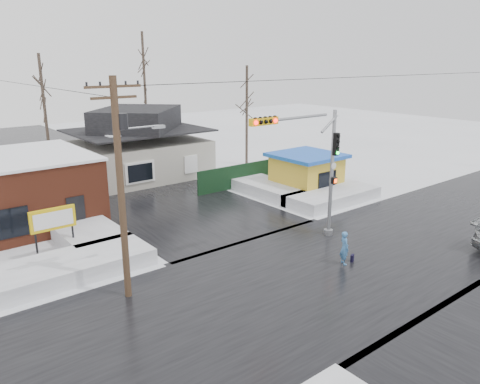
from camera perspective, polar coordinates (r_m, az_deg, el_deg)
ground at (r=22.42m, az=9.77°, el=-9.61°), size 120.00×120.00×0.00m
road_ns at (r=22.42m, az=9.77°, el=-9.58°), size 10.00×120.00×0.02m
road_ew at (r=22.42m, az=9.77°, el=-9.58°), size 120.00×10.00×0.02m
snowbank_nw at (r=23.10m, az=-19.57°, el=-8.47°), size 7.00×3.00×0.80m
snowbank_ne at (r=32.97m, az=11.20°, el=-0.52°), size 7.00×3.00×0.80m
snowbank_nside_w at (r=28.11m, az=-19.19°, el=-4.04°), size 3.00×8.00×0.80m
snowbank_nside_e at (r=34.93m, az=2.81°, el=0.71°), size 3.00×8.00×0.80m
traffic_signal at (r=24.58m, az=8.91°, el=3.91°), size 6.05×0.68×7.00m
utility_pole at (r=18.83m, az=-14.23°, el=1.70°), size 3.15×0.44×9.00m
marquee_sign at (r=24.79m, az=-21.84°, el=-3.25°), size 2.20×0.21×2.55m
house at (r=39.87m, az=-12.27°, el=5.55°), size 10.40×8.40×5.76m
kiosk at (r=34.97m, az=8.09°, el=2.38°), size 4.60×4.60×2.88m
fence at (r=35.97m, az=0.12°, el=2.00°), size 8.00×0.12×1.80m
tree_far_left at (r=40.85m, az=-23.06°, el=12.45°), size 3.00×3.00×10.00m
tree_far_mid at (r=46.41m, az=-11.70°, el=15.61°), size 3.00×3.00×12.00m
tree_far_right at (r=43.10m, az=0.84°, el=12.75°), size 3.00×3.00×9.00m
pedestrian at (r=23.13m, az=12.61°, el=-6.70°), size 0.61×0.71×1.66m
shopping_bag at (r=23.73m, az=13.52°, el=-7.88°), size 0.30×0.22×0.35m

